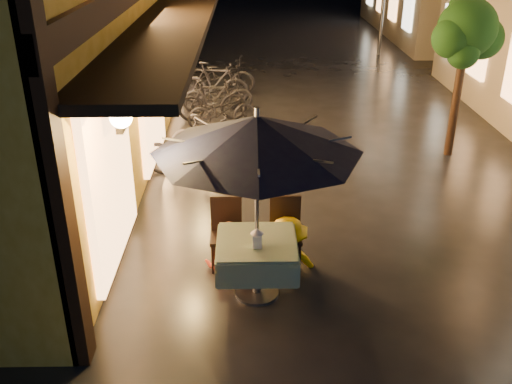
{
  "coord_description": "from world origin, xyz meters",
  "views": [
    {
      "loc": [
        -1.69,
        -6.21,
        4.31
      ],
      "look_at": [
        -1.57,
        0.38,
        1.15
      ],
      "focal_mm": 40.0,
      "sensor_mm": 36.0,
      "label": 1
    }
  ],
  "objects_px": {
    "table_lantern": "(257,237)",
    "bicycle_0": "(190,153)",
    "person_orange": "(228,224)",
    "patio_umbrella": "(257,134)",
    "cafe_table": "(257,254)",
    "person_yellow": "(288,220)"
  },
  "relations": [
    {
      "from": "person_orange",
      "to": "person_yellow",
      "type": "height_order",
      "value": "person_yellow"
    },
    {
      "from": "cafe_table",
      "to": "bicycle_0",
      "type": "xyz_separation_m",
      "value": [
        -1.15,
        3.67,
        -0.11
      ]
    },
    {
      "from": "cafe_table",
      "to": "patio_umbrella",
      "type": "xyz_separation_m",
      "value": [
        0.0,
        0.0,
        1.56
      ]
    },
    {
      "from": "table_lantern",
      "to": "person_yellow",
      "type": "xyz_separation_m",
      "value": [
        0.42,
        0.72,
        -0.17
      ]
    },
    {
      "from": "cafe_table",
      "to": "person_yellow",
      "type": "distance_m",
      "value": 0.73
    },
    {
      "from": "table_lantern",
      "to": "person_orange",
      "type": "xyz_separation_m",
      "value": [
        -0.37,
        0.73,
        -0.23
      ]
    },
    {
      "from": "table_lantern",
      "to": "patio_umbrella",
      "type": "bearing_deg",
      "value": 90.0
    },
    {
      "from": "person_yellow",
      "to": "table_lantern",
      "type": "bearing_deg",
      "value": 42.79
    },
    {
      "from": "patio_umbrella",
      "to": "bicycle_0",
      "type": "bearing_deg",
      "value": 107.45
    },
    {
      "from": "person_orange",
      "to": "bicycle_0",
      "type": "xyz_separation_m",
      "value": [
        -0.78,
        3.07,
        -0.21
      ]
    },
    {
      "from": "bicycle_0",
      "to": "table_lantern",
      "type": "bearing_deg",
      "value": -145.8
    },
    {
      "from": "person_orange",
      "to": "bicycle_0",
      "type": "height_order",
      "value": "person_orange"
    },
    {
      "from": "table_lantern",
      "to": "bicycle_0",
      "type": "distance_m",
      "value": 4.0
    },
    {
      "from": "cafe_table",
      "to": "person_orange",
      "type": "distance_m",
      "value": 0.71
    },
    {
      "from": "person_orange",
      "to": "cafe_table",
      "type": "bearing_deg",
      "value": 127.79
    },
    {
      "from": "cafe_table",
      "to": "person_yellow",
      "type": "height_order",
      "value": "person_yellow"
    },
    {
      "from": "patio_umbrella",
      "to": "bicycle_0",
      "type": "distance_m",
      "value": 4.19
    },
    {
      "from": "cafe_table",
      "to": "table_lantern",
      "type": "xyz_separation_m",
      "value": [
        -0.0,
        -0.14,
        0.33
      ]
    },
    {
      "from": "cafe_table",
      "to": "person_orange",
      "type": "height_order",
      "value": "person_orange"
    },
    {
      "from": "bicycle_0",
      "to": "patio_umbrella",
      "type": "bearing_deg",
      "value": -145.2
    },
    {
      "from": "person_orange",
      "to": "bicycle_0",
      "type": "bearing_deg",
      "value": -70.0
    },
    {
      "from": "patio_umbrella",
      "to": "cafe_table",
      "type": "bearing_deg",
      "value": -90.0
    }
  ]
}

